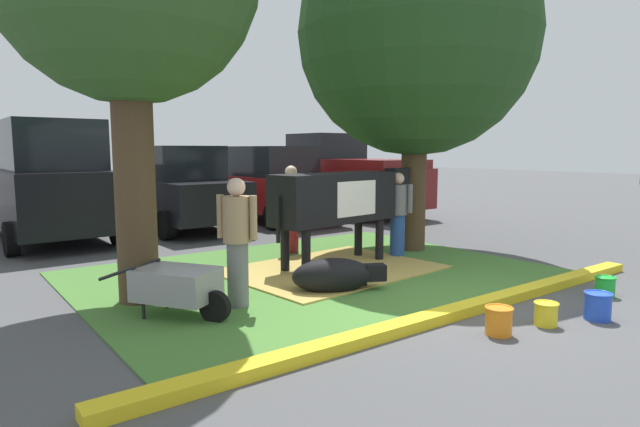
{
  "coord_description": "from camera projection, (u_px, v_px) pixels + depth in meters",
  "views": [
    {
      "loc": [
        -5.23,
        -4.07,
        1.94
      ],
      "look_at": [
        -0.11,
        2.75,
        0.9
      ],
      "focal_mm": 29.7,
      "sensor_mm": 36.0,
      "label": 1
    }
  ],
  "objects": [
    {
      "name": "grass_island",
      "position": [
        313.0,
        273.0,
        8.29
      ],
      "size": [
        6.87,
        5.16,
        0.02
      ],
      "primitive_type": "cube",
      "color": "#477A33",
      "rests_on": "ground"
    },
    {
      "name": "calf_lying",
      "position": [
        335.0,
        276.0,
        7.16
      ],
      "size": [
        1.31,
        0.92,
        0.48
      ],
      "color": "black",
      "rests_on": "ground"
    },
    {
      "name": "suv_black",
      "position": [
        48.0,
        181.0,
        11.23
      ],
      "size": [
        2.18,
        4.63,
        2.52
      ],
      "color": "black",
      "rests_on": "ground"
    },
    {
      "name": "bucket_blue",
      "position": [
        598.0,
        305.0,
        6.03
      ],
      "size": [
        0.31,
        0.31,
        0.32
      ],
      "color": "blue",
      "rests_on": "ground"
    },
    {
      "name": "person_visitor_near",
      "position": [
        291.0,
        207.0,
        9.81
      ],
      "size": [
        0.53,
        0.34,
        1.64
      ],
      "color": "maroon",
      "rests_on": "ground"
    },
    {
      "name": "hatchback_white",
      "position": [
        272.0,
        185.0,
        14.3
      ],
      "size": [
        2.08,
        4.43,
        2.02
      ],
      "color": "red",
      "rests_on": "ground"
    },
    {
      "name": "curb_yellow",
      "position": [
        452.0,
        313.0,
        6.12
      ],
      "size": [
        8.07,
        0.24,
        0.12
      ],
      "primitive_type": "cube",
      "color": "yellow",
      "rests_on": "ground"
    },
    {
      "name": "wheelbarrow",
      "position": [
        178.0,
        285.0,
        6.07
      ],
      "size": [
        1.2,
        1.5,
        0.63
      ],
      "color": "gray",
      "rests_on": "ground"
    },
    {
      "name": "cow_holstein",
      "position": [
        339.0,
        198.0,
        8.7
      ],
      "size": [
        3.13,
        0.98,
        1.59
      ],
      "color": "black",
      "rests_on": "ground"
    },
    {
      "name": "person_handler",
      "position": [
        237.0,
        239.0,
        6.42
      ],
      "size": [
        0.34,
        0.45,
        1.6
      ],
      "color": "slate",
      "rests_on": "ground"
    },
    {
      "name": "hay_bedding",
      "position": [
        331.0,
        269.0,
        8.47
      ],
      "size": [
        3.4,
        2.67,
        0.04
      ],
      "primitive_type": "cube",
      "rotation": [
        0.0,
        0.0,
        0.09
      ],
      "color": "tan",
      "rests_on": "ground"
    },
    {
      "name": "shade_tree_right",
      "position": [
        417.0,
        37.0,
        9.74
      ],
      "size": [
        4.4,
        4.4,
        6.22
      ],
      "color": "#4C3823",
      "rests_on": "ground"
    },
    {
      "name": "sedan_blue",
      "position": [
        178.0,
        189.0,
        12.91
      ],
      "size": [
        2.08,
        4.43,
        2.02
      ],
      "color": "black",
      "rests_on": "ground"
    },
    {
      "name": "bucket_yellow",
      "position": [
        546.0,
        313.0,
        5.84
      ],
      "size": [
        0.27,
        0.27,
        0.26
      ],
      "color": "yellow",
      "rests_on": "ground"
    },
    {
      "name": "pickup_truck_maroon",
      "position": [
        344.0,
        177.0,
        16.03
      ],
      "size": [
        2.29,
        5.43,
        2.42
      ],
      "color": "maroon",
      "rests_on": "ground"
    },
    {
      "name": "ground_plane",
      "position": [
        459.0,
        306.0,
        6.59
      ],
      "size": [
        80.0,
        80.0,
        0.0
      ],
      "primitive_type": "plane",
      "color": "#4C4C4F"
    },
    {
      "name": "person_visitor_far",
      "position": [
        398.0,
        213.0,
        9.44
      ],
      "size": [
        0.34,
        0.48,
        1.53
      ],
      "color": "#23478C",
      "rests_on": "ground"
    },
    {
      "name": "bucket_orange",
      "position": [
        499.0,
        320.0,
        5.54
      ],
      "size": [
        0.3,
        0.3,
        0.3
      ],
      "color": "orange",
      "rests_on": "ground"
    },
    {
      "name": "bucket_green",
      "position": [
        605.0,
        286.0,
        6.99
      ],
      "size": [
        0.27,
        0.27,
        0.27
      ],
      "color": "green",
      "rests_on": "ground"
    }
  ]
}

